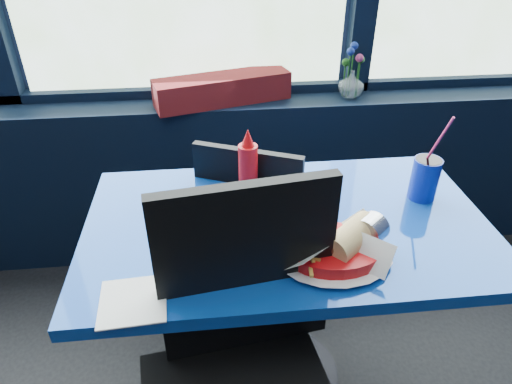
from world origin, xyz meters
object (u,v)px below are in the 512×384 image
chair_near_front (245,364)px  food_basket (337,248)px  near_table (285,267)px  ketchup_bottle (248,166)px  planter_box (223,89)px  soda_cup (425,178)px  chair_near_back (234,224)px  flower_vase (352,81)px

chair_near_front → food_basket: 0.37m
near_table → food_basket: 0.30m
food_basket → ketchup_bottle: 0.40m
chair_near_front → food_basket: bearing=27.9°
planter_box → soda_cup: 0.97m
chair_near_back → ketchup_bottle: 0.39m
near_table → chair_near_front: size_ratio=1.16×
flower_vase → soda_cup: bearing=-88.4°
planter_box → flower_vase: size_ratio=2.46×
near_table → soda_cup: bearing=10.6°
planter_box → ketchup_bottle: (0.05, -0.68, -0.01)m
chair_near_back → flower_vase: size_ratio=3.64×
chair_near_front → flower_vase: bearing=56.2°
planter_box → near_table: bearing=-95.6°
planter_box → soda_cup: size_ratio=2.05×
chair_near_back → soda_cup: bearing=-179.1°
flower_vase → food_basket: (-0.33, -1.03, -0.09)m
chair_near_back → planter_box: size_ratio=1.48×
chair_near_front → ketchup_bottle: chair_near_front is taller
food_basket → soda_cup: bearing=20.1°
planter_box → food_basket: size_ratio=1.83×
food_basket → soda_cup: (0.35, 0.26, 0.04)m
chair_near_back → flower_vase: 0.85m
planter_box → soda_cup: (0.60, -0.76, -0.04)m
ketchup_bottle → flower_vase: bearing=52.2°
food_basket → near_table: bearing=102.2°
flower_vase → food_basket: bearing=-107.7°
flower_vase → ketchup_bottle: (-0.53, -0.68, -0.02)m
chair_near_back → chair_near_front: bearing=111.8°
near_table → planter_box: planter_box is taller
ketchup_bottle → soda_cup: size_ratio=0.79×
flower_vase → ketchup_bottle: flower_vase is taller
food_basket → flower_vase: bearing=55.3°
chair_near_back → planter_box: bearing=-65.8°
chair_near_front → planter_box: bearing=81.6°
ketchup_bottle → planter_box: bearing=94.1°
chair_near_front → soda_cup: bearing=28.6°
flower_vase → soda_cup: 0.77m
chair_near_back → planter_box: (-0.01, 0.51, 0.35)m
near_table → flower_vase: 1.00m
near_table → planter_box: bearing=100.1°
planter_box → flower_vase: bearing=-15.3°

